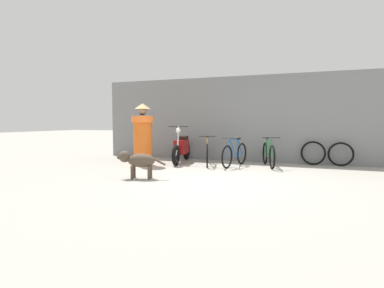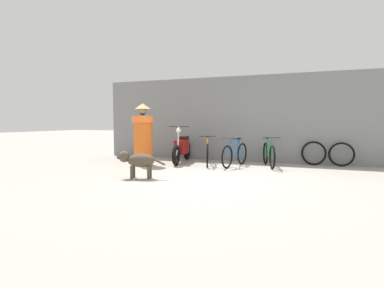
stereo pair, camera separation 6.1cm
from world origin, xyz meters
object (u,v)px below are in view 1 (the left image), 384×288
Objects in this scene: bicycle_0 at (207,152)px; bicycle_1 at (235,154)px; motorcycle at (182,148)px; spare_tire_right at (313,153)px; bicycle_2 at (268,154)px; stray_dog at (138,160)px; person_in_robes at (143,135)px; spare_tire_left at (341,154)px.

bicycle_1 is (0.81, -0.08, -0.02)m from bicycle_0.
spare_tire_right is (3.68, 0.75, -0.09)m from motorcycle.
bicycle_2 is 3.69m from stray_dog.
person_in_robes is (-1.65, -0.76, 0.51)m from bicycle_0.
bicycle_0 reaches higher than spare_tire_left.
bicycle_0 is 2.49× the size of spare_tire_left.
bicycle_1 is 2.89m from spare_tire_left.
bicycle_1 is 2.24m from spare_tire_right.
person_in_robes is (-2.46, -0.68, 0.53)m from bicycle_1.
bicycle_0 is 0.81m from bicycle_1.
bicycle_0 is at bearing -99.95° from bicycle_2.
spare_tire_right is (1.15, 0.69, 0.00)m from bicycle_2.
spare_tire_left is at bearing -155.71° from stray_dog.
spare_tire_left is at bearing 87.28° from bicycle_0.
spare_tire_left is at bearing 93.91° from bicycle_2.
motorcycle reaches higher than bicycle_1.
bicycle_0 is at bearing -121.15° from stray_dog.
motorcycle is at bearing -116.10° from person_in_robes.
bicycle_1 is 0.80× the size of motorcycle.
bicycle_0 reaches higher than bicycle_1.
spare_tire_right is at bearing 128.07° from bicycle_1.
stray_dog is 5.52m from spare_tire_left.
bicycle_0 is at bearing -139.28° from person_in_robes.
spare_tire_right is at bearing 90.54° from bicycle_0.
spare_tire_right is at bearing -179.84° from spare_tire_left.
motorcycle is at bearing -102.85° from stray_dog.
stray_dog is at bearing 132.04° from person_in_robes.
person_in_robes is at bearing -159.88° from spare_tire_right.
bicycle_2 is 2.31× the size of spare_tire_left.
bicycle_2 is at bearing -159.52° from spare_tire_left.
spare_tire_left is at bearing -146.32° from person_in_robes.
bicycle_1 is 1.00× the size of bicycle_2.
bicycle_0 is 3.64m from spare_tire_left.
stray_dog is 4.99m from spare_tire_right.
bicycle_0 is 1.69m from bicycle_2.
person_in_robes is (-0.88, 1.81, 0.46)m from stray_dog.
bicycle_1 is at bearing 67.74° from bicycle_0.
bicycle_2 is at bearing 79.79° from bicycle_0.
motorcycle is at bearing -170.22° from spare_tire_left.
motorcycle is at bearing -84.61° from bicycle_1.
bicycle_1 is 2.32× the size of spare_tire_left.
motorcycle is (-2.52, -0.06, 0.10)m from bicycle_2.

